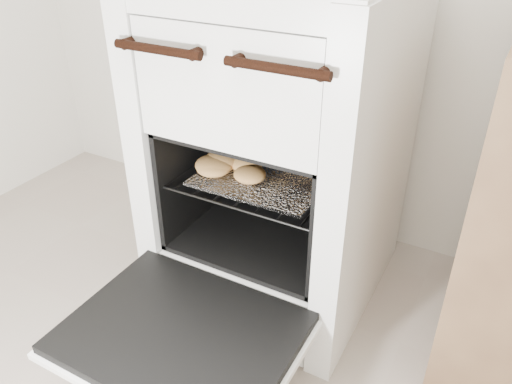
% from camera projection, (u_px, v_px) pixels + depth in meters
% --- Properties ---
extents(stove, '(0.65, 0.73, 1.00)m').
position_uv_depth(stove, '(281.00, 154.00, 1.54)').
color(stove, silver).
rests_on(stove, ground).
extents(oven_door, '(0.59, 0.46, 0.04)m').
position_uv_depth(oven_door, '(182.00, 335.00, 1.26)').
color(oven_door, black).
rests_on(oven_door, stove).
extents(oven_rack, '(0.48, 0.46, 0.01)m').
position_uv_depth(oven_rack, '(270.00, 174.00, 1.50)').
color(oven_rack, black).
rests_on(oven_rack, stove).
extents(foil_sheet, '(0.37, 0.33, 0.01)m').
position_uv_depth(foil_sheet, '(267.00, 175.00, 1.48)').
color(foil_sheet, white).
rests_on(foil_sheet, oven_rack).
extents(baked_rolls, '(0.41, 0.27, 0.05)m').
position_uv_depth(baked_rolls, '(243.00, 164.00, 1.48)').
color(baked_rolls, tan).
rests_on(baked_rolls, foil_sheet).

